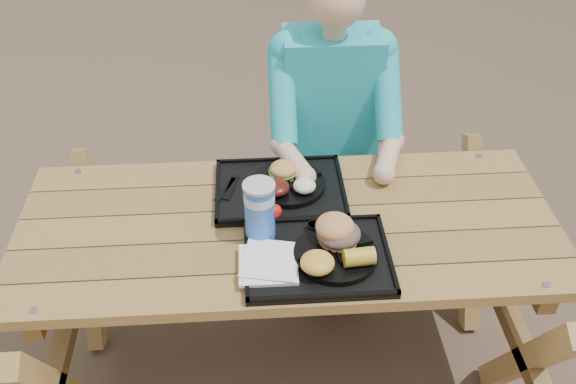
{
  "coord_description": "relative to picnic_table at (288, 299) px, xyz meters",
  "views": [
    {
      "loc": [
        -0.11,
        -1.61,
        2.15
      ],
      "look_at": [
        0.0,
        0.0,
        0.88
      ],
      "focal_mm": 40.0,
      "sensor_mm": 36.0,
      "label": 1
    }
  ],
  "objects": [
    {
      "name": "soda_cup",
      "position": [
        -0.09,
        -0.08,
        0.49
      ],
      "size": [
        0.1,
        0.1,
        0.19
      ],
      "primitive_type": "cylinder",
      "color": "blue",
      "rests_on": "tray_near"
    },
    {
      "name": "mac_cheese",
      "position": [
        0.07,
        -0.26,
        0.44
      ],
      "size": [
        0.1,
        0.1,
        0.05
      ],
      "primitive_type": "ellipsoid",
      "color": "yellow",
      "rests_on": "plate_near"
    },
    {
      "name": "burger",
      "position": [
        -0.0,
        0.21,
        0.46
      ],
      "size": [
        0.1,
        0.1,
        0.09
      ],
      "primitive_type": null,
      "color": "#E49A50",
      "rests_on": "plate_far"
    },
    {
      "name": "tray_far",
      "position": [
        -0.02,
        0.16,
        0.39
      ],
      "size": [
        0.45,
        0.35,
        0.02
      ],
      "primitive_type": "cube",
      "color": "black",
      "rests_on": "picnic_table"
    },
    {
      "name": "cutlery_far",
      "position": [
        -0.19,
        0.18,
        0.4
      ],
      "size": [
        0.06,
        0.14,
        0.01
      ],
      "primitive_type": "cube",
      "rotation": [
        0.0,
        0.0,
        -0.26
      ],
      "color": "black",
      "rests_on": "tray_far"
    },
    {
      "name": "ground",
      "position": [
        0.0,
        0.0,
        -0.38
      ],
      "size": [
        60.0,
        60.0,
        0.0
      ],
      "primitive_type": "plane",
      "color": "#999999",
      "rests_on": "ground"
    },
    {
      "name": "condiment_bbq",
      "position": [
        0.08,
        -0.07,
        0.41
      ],
      "size": [
        0.04,
        0.04,
        0.03
      ],
      "primitive_type": "cylinder",
      "color": "black",
      "rests_on": "tray_near"
    },
    {
      "name": "tray_near",
      "position": [
        0.08,
        -0.19,
        0.39
      ],
      "size": [
        0.45,
        0.35,
        0.02
      ],
      "primitive_type": "cube",
      "color": "black",
      "rests_on": "picnic_table"
    },
    {
      "name": "condiment_mustard",
      "position": [
        0.15,
        -0.07,
        0.41
      ],
      "size": [
        0.05,
        0.05,
        0.03
      ],
      "primitive_type": "cylinder",
      "color": "gold",
      "rests_on": "tray_near"
    },
    {
      "name": "napkin_stack",
      "position": [
        -0.08,
        -0.22,
        0.4
      ],
      "size": [
        0.18,
        0.18,
        0.02
      ],
      "primitive_type": "cube",
      "rotation": [
        0.0,
        0.0,
        -0.01
      ],
      "color": "white",
      "rests_on": "tray_near"
    },
    {
      "name": "sandwich",
      "position": [
        0.15,
        -0.14,
        0.48
      ],
      "size": [
        0.13,
        0.13,
        0.13
      ],
      "primitive_type": null,
      "color": "#E0914F",
      "rests_on": "plate_near"
    },
    {
      "name": "picnic_table",
      "position": [
        0.0,
        0.0,
        0.0
      ],
      "size": [
        1.8,
        1.49,
        0.75
      ],
      "primitive_type": null,
      "color": "#999999",
      "rests_on": "ground"
    },
    {
      "name": "plate_near",
      "position": [
        0.13,
        -0.19,
        0.41
      ],
      "size": [
        0.26,
        0.26,
        0.02
      ],
      "primitive_type": "cylinder",
      "color": "black",
      "rests_on": "tray_near"
    },
    {
      "name": "plate_far",
      "position": [
        0.01,
        0.17,
        0.41
      ],
      "size": [
        0.26,
        0.26,
        0.02
      ],
      "primitive_type": "cylinder",
      "color": "black",
      "rests_on": "tray_far"
    },
    {
      "name": "diner",
      "position": [
        0.21,
        0.61,
        0.27
      ],
      "size": [
        0.48,
        0.84,
        1.28
      ],
      "primitive_type": null,
      "color": "#1CC2C7",
      "rests_on": "ground"
    },
    {
      "name": "corn_cob",
      "position": [
        0.2,
        -0.25,
        0.44
      ],
      "size": [
        0.1,
        0.1,
        0.05
      ],
      "primitive_type": null,
      "rotation": [
        0.0,
        0.0,
        0.09
      ],
      "color": "gold",
      "rests_on": "plate_near"
    },
    {
      "name": "potato_salad",
      "position": [
        0.06,
        0.12,
        0.44
      ],
      "size": [
        0.08,
        0.08,
        0.04
      ],
      "primitive_type": "ellipsoid",
      "color": "white",
      "rests_on": "plate_far"
    },
    {
      "name": "baked_beans",
      "position": [
        -0.03,
        0.11,
        0.44
      ],
      "size": [
        0.09,
        0.09,
        0.04
      ],
      "primitive_type": "ellipsoid",
      "color": "#4E140F",
      "rests_on": "plate_far"
    }
  ]
}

